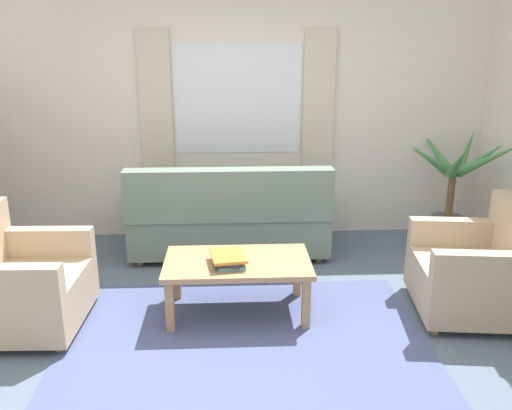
{
  "coord_description": "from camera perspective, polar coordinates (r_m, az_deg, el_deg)",
  "views": [
    {
      "loc": [
        -0.08,
        -3.29,
        2.0
      ],
      "look_at": [
        0.12,
        0.7,
        0.78
      ],
      "focal_mm": 37.01,
      "sensor_mm": 36.0,
      "label": 1
    }
  ],
  "objects": [
    {
      "name": "potted_plant",
      "position": [
        5.68,
        20.46,
        1.45
      ],
      "size": [
        1.06,
        1.21,
        1.21
      ],
      "color": "#56565B",
      "rests_on": "ground_plane"
    },
    {
      "name": "wall_back",
      "position": [
        5.59,
        -2.0,
        9.85
      ],
      "size": [
        5.32,
        0.12,
        2.6
      ],
      "primitive_type": "cube",
      "color": "silver",
      "rests_on": "ground_plane"
    },
    {
      "name": "area_rug",
      "position": [
        3.85,
        -1.24,
        -14.19
      ],
      "size": [
        2.55,
        1.77,
        0.01
      ],
      "primitive_type": "cube",
      "color": "#4C5684",
      "rests_on": "ground_plane"
    },
    {
      "name": "window_with_curtains",
      "position": [
        5.49,
        -2.0,
        11.29
      ],
      "size": [
        1.98,
        0.07,
        1.4
      ],
      "color": "white"
    },
    {
      "name": "ground_plane",
      "position": [
        3.85,
        -1.24,
        -14.27
      ],
      "size": [
        6.24,
        6.24,
        0.0
      ],
      "primitive_type": "plane",
      "color": "slate"
    },
    {
      "name": "coffee_table",
      "position": [
        4.02,
        -2.01,
        -6.74
      ],
      "size": [
        1.1,
        0.64,
        0.44
      ],
      "color": "#A87F56",
      "rests_on": "ground_plane"
    },
    {
      "name": "couch",
      "position": [
        5.15,
        -2.86,
        -1.46
      ],
      "size": [
        1.9,
        0.82,
        0.92
      ],
      "rotation": [
        0.0,
        0.0,
        3.14
      ],
      "color": "slate",
      "rests_on": "ground_plane"
    },
    {
      "name": "armchair_right",
      "position": [
        4.37,
        23.02,
        -6.51
      ],
      "size": [
        0.91,
        0.93,
        0.88
      ],
      "rotation": [
        0.0,
        0.0,
        -1.69
      ],
      "color": "tan",
      "rests_on": "ground_plane"
    },
    {
      "name": "book_stack_on_table",
      "position": [
        3.91,
        -2.96,
        -5.83
      ],
      "size": [
        0.28,
        0.35,
        0.08
      ],
      "color": "#5B8E93",
      "rests_on": "coffee_table"
    },
    {
      "name": "armchair_left",
      "position": [
        4.2,
        -24.48,
        -7.65
      ],
      "size": [
        0.84,
        0.86,
        0.88
      ],
      "rotation": [
        0.0,
        0.0,
        1.54
      ],
      "color": "tan",
      "rests_on": "ground_plane"
    }
  ]
}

